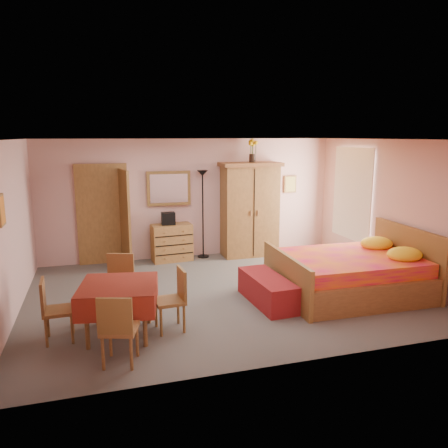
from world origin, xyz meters
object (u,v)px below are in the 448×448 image
object	(u,v)px
chest_of_drawers	(172,243)
chair_north	(118,286)
floor_lamp	(203,214)
bed	(349,263)
stereo	(168,219)
wardrobe	(250,210)
chair_east	(169,300)
chair_west	(59,310)
chair_south	(120,328)
bench	(267,290)
dining_table	(119,310)
wall_mirror	(169,188)
sunflower_vase	(252,151)

from	to	relation	value
chest_of_drawers	chair_north	bearing A→B (deg)	-120.36
floor_lamp	bed	xyz separation A→B (m)	(1.82, -2.95, -0.41)
stereo	wardrobe	bearing A→B (deg)	-0.79
stereo	chair_east	world-z (taller)	stereo
chair_west	chair_east	distance (m)	1.45
bed	chair_west	world-z (taller)	bed
wardrobe	chair_south	distance (m)	5.17
wardrobe	bench	size ratio (longest dim) A/B	1.58
dining_table	bed	bearing A→B (deg)	7.77
wall_mirror	chair_south	distance (m)	4.69
sunflower_vase	bed	bearing A→B (deg)	-75.94
wardrobe	sunflower_vase	world-z (taller)	sunflower_vase
bench	chair_east	distance (m)	1.77
sunflower_vase	bench	distance (m)	3.64
floor_lamp	chair_west	world-z (taller)	floor_lamp
chair_south	floor_lamp	bearing A→B (deg)	81.26
sunflower_vase	wall_mirror	bearing A→B (deg)	173.11
wardrobe	chair_west	distance (m)	5.07
sunflower_vase	bench	world-z (taller)	sunflower_vase
stereo	dining_table	distance (m)	3.64
floor_lamp	chair_south	world-z (taller)	floor_lamp
sunflower_vase	stereo	bearing A→B (deg)	-179.83
wall_mirror	dining_table	distance (m)	4.01
wall_mirror	chair_west	distance (m)	4.24
wall_mirror	bench	world-z (taller)	wall_mirror
chest_of_drawers	stereo	world-z (taller)	stereo
chair_east	stereo	bearing A→B (deg)	-13.32
chest_of_drawers	floor_lamp	world-z (taller)	floor_lamp
floor_lamp	dining_table	size ratio (longest dim) A/B	1.94
wall_mirror	floor_lamp	xyz separation A→B (m)	(0.71, -0.13, -0.58)
wall_mirror	bed	xyz separation A→B (m)	(2.53, -3.08, -0.99)
wardrobe	chair_north	world-z (taller)	wardrobe
dining_table	chair_north	xyz separation A→B (m)	(0.02, 0.73, 0.09)
wardrobe	dining_table	bearing A→B (deg)	-131.91
floor_lamp	bed	bearing A→B (deg)	-58.32
dining_table	wall_mirror	bearing A→B (deg)	70.28
sunflower_vase	bed	size ratio (longest dim) A/B	0.21
chair_north	stereo	bearing A→B (deg)	-95.13
chest_of_drawers	sunflower_vase	world-z (taller)	sunflower_vase
wall_mirror	chair_north	world-z (taller)	wall_mirror
stereo	wardrobe	distance (m)	1.83
chest_of_drawers	wardrobe	bearing A→B (deg)	-6.20
chair_east	bed	bearing A→B (deg)	-84.35
wall_mirror	bed	world-z (taller)	wall_mirror
stereo	dining_table	world-z (taller)	stereo
chair_south	stereo	bearing A→B (deg)	90.06
dining_table	wardrobe	bearing A→B (deg)	47.71
chest_of_drawers	wardrobe	xyz separation A→B (m)	(1.76, -0.04, 0.64)
stereo	chair_east	xyz separation A→B (m)	(-0.55, -3.40, -0.50)
sunflower_vase	dining_table	distance (m)	5.00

